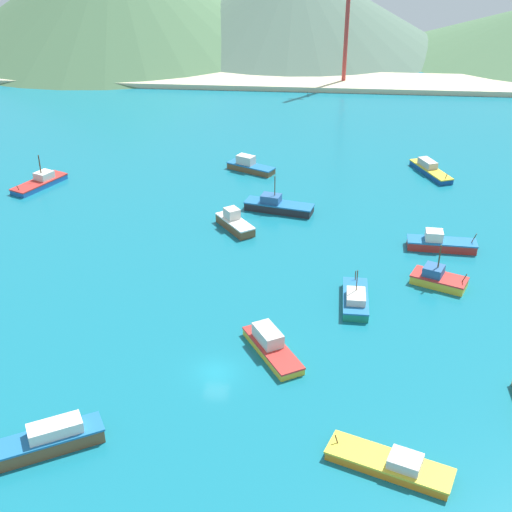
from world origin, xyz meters
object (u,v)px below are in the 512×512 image
Objects in this scene: fishing_boat_11 at (278,206)px; fishing_boat_12 at (391,464)px; fishing_boat_3 at (40,182)px; fishing_boat_4 at (235,223)px; fishing_boat_0 at (438,278)px; fishing_boat_2 at (250,166)px; fishing_boat_5 at (271,345)px; fishing_boat_10 at (355,299)px; radio_tower at (348,9)px; fishing_boat_13 at (44,441)px; fishing_boat_8 at (440,243)px; fishing_boat_14 at (430,169)px.

fishing_boat_12 is at bearing -76.01° from fishing_boat_11.
fishing_boat_3 is at bearing 170.86° from fishing_boat_11.
fishing_boat_11 is at bearing 49.12° from fishing_boat_4.
fishing_boat_4 is (-27.00, 13.46, 0.10)m from fishing_boat_0.
fishing_boat_2 is at bearing 126.50° from fishing_boat_0.
fishing_boat_2 reaches higher than fishing_boat_5.
fishing_boat_0 is at bearing 28.14° from fishing_boat_10.
fishing_boat_2 is at bearing -105.96° from radio_tower.
fishing_boat_2 is 0.94× the size of fishing_boat_5.
fishing_boat_12 is (2.07, -25.99, -0.16)m from fishing_boat_10.
fishing_boat_0 reaches higher than fishing_boat_12.
fishing_boat_12 is at bearing 0.91° from fishing_boat_13.
fishing_boat_4 is 28.94m from fishing_boat_8.
fishing_boat_0 is 0.69× the size of fishing_boat_13.
fishing_boat_11 is at bearing 155.51° from fishing_boat_8.
fishing_boat_11 is at bearing 103.99° from fishing_boat_12.
fishing_boat_2 is 35.31m from fishing_boat_3.
fishing_boat_11 is 30.99m from fishing_boat_14.
fishing_boat_10 is 38.43m from fishing_boat_13.
radio_tower is at bearing 74.04° from fishing_boat_2.
radio_tower reaches higher than fishing_boat_13.
fishing_boat_0 is at bearing -43.67° from fishing_boat_11.
fishing_boat_2 is 0.82× the size of fishing_boat_14.
fishing_boat_3 is 0.29× the size of radio_tower.
fishing_boat_0 is 66.53m from fishing_boat_3.
fishing_boat_12 is (11.31, -15.60, -0.26)m from fishing_boat_5.
fishing_boat_14 is at bearing 79.95° from fishing_boat_12.
fishing_boat_10 is 0.78× the size of fishing_boat_14.
fishing_boat_10 is (16.78, -42.19, -0.16)m from fishing_boat_2.
fishing_boat_3 is 78.46m from fishing_boat_12.
fishing_boat_8 reaches higher than fishing_boat_12.
radio_tower reaches higher than fishing_boat_11.
fishing_boat_0 is 0.83× the size of fishing_boat_2.
fishing_boat_5 is (-19.59, -15.92, -0.00)m from fishing_boat_0.
fishing_boat_14 is (65.05, 11.58, 0.05)m from fishing_boat_3.
fishing_boat_4 is 39.71m from fishing_boat_14.
fishing_boat_3 is (-60.98, 26.61, -0.15)m from fishing_boat_0.
fishing_boat_8 is 0.85× the size of fishing_boat_12.
fishing_boat_0 is at bearing -23.57° from fishing_boat_3.
fishing_boat_3 is at bearing -163.46° from fishing_boat_2.
fishing_boat_5 is 24.60m from fishing_boat_13.
fishing_boat_2 is 45.40m from fishing_boat_10.
fishing_boat_13 is at bearing -68.77° from fishing_boat_3.
fishing_boat_12 is 29.94m from fishing_boat_13.
fishing_boat_0 is 30.17m from fishing_boat_4.
fishing_boat_3 is 62.88m from fishing_boat_13.
fishing_boat_3 is at bearing -125.72° from radio_tower.
fishing_boat_11 is at bearing -70.09° from fishing_boat_2.
fishing_boat_4 reaches higher than fishing_boat_2.
fishing_boat_3 is at bearing 156.43° from fishing_boat_0.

